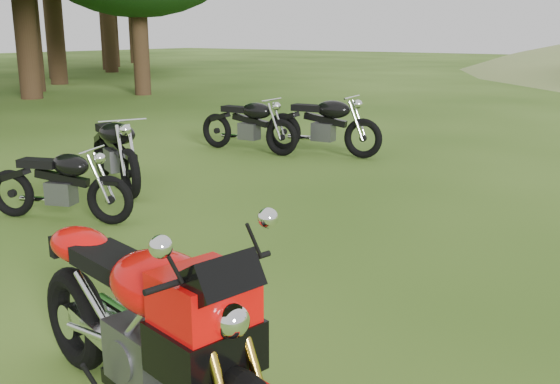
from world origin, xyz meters
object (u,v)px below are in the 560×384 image
Objects in this scene: vintage_moto_b at (248,123)px; vintage_moto_d at (322,123)px; sport_motorcycle at (143,312)px; vintage_moto_c at (114,149)px; vintage_moto_a at (59,182)px.

vintage_moto_b is 0.93× the size of vintage_moto_d.
vintage_moto_d is at bearing 22.02° from vintage_moto_b.
vintage_moto_d is (1.23, 0.59, 0.04)m from vintage_moto_b.
sport_motorcycle is at bearing -72.37° from vintage_moto_d.
vintage_moto_d is (1.04, 3.78, 0.02)m from vintage_moto_c.
sport_motorcycle is 8.22m from vintage_moto_b.
sport_motorcycle is 1.11× the size of vintage_moto_b.
sport_motorcycle is 5.76m from vintage_moto_c.
vintage_moto_a is 5.25m from vintage_moto_d.
vintage_moto_b is at bearing 135.69° from sport_motorcycle.
vintage_moto_d is at bearing 99.01° from vintage_moto_c.
vintage_moto_c is 3.93m from vintage_moto_d.
vintage_moto_a is at bearing -100.82° from vintage_moto_d.
sport_motorcycle is 8.10m from vintage_moto_d.
sport_motorcycle is at bearing -51.19° from vintage_moto_a.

